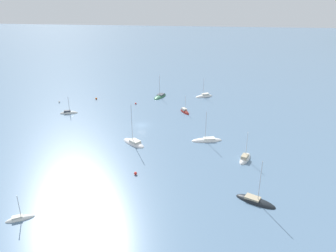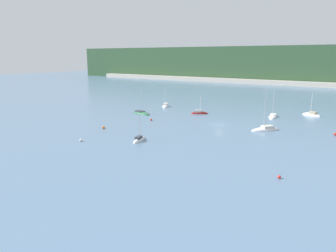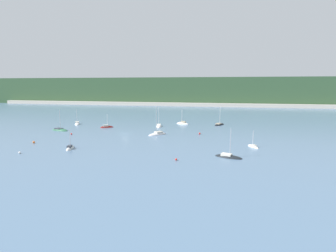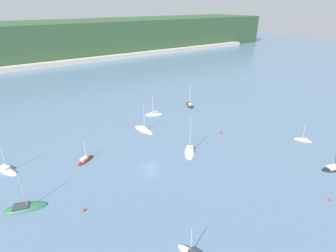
{
  "view_description": "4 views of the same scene",
  "coord_description": "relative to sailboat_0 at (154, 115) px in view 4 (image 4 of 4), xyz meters",
  "views": [
    {
      "loc": [
        93.86,
        19.93,
        39.89
      ],
      "look_at": [
        3.14,
        8.77,
        1.51
      ],
      "focal_mm": 35.0,
      "sensor_mm": 36.0,
      "label": 1
    },
    {
      "loc": [
        40.07,
        -84.5,
        19.46
      ],
      "look_at": [
        -7.4,
        -15.43,
        1.43
      ],
      "focal_mm": 35.0,
      "sensor_mm": 36.0,
      "label": 2
    },
    {
      "loc": [
        37.7,
        -97.79,
        19.39
      ],
      "look_at": [
        17.22,
        2.19,
        3.3
      ],
      "focal_mm": 28.0,
      "sensor_mm": 36.0,
      "label": 3
    },
    {
      "loc": [
        -28.3,
        -51.23,
        39.98
      ],
      "look_at": [
        15.22,
        14.84,
        2.3
      ],
      "focal_mm": 28.0,
      "sensor_mm": 36.0,
      "label": 4
    }
  ],
  "objects": [
    {
      "name": "shore_town_strip",
      "position": [
        -18.88,
        110.65,
        1.42
      ],
      "size": [
        366.46,
        6.0,
        3.08
      ],
      "color": "beige",
      "rests_on": "ground_plane"
    },
    {
      "name": "ground_plane",
      "position": [
        -18.88,
        -30.36,
        -0.12
      ],
      "size": [
        600.0,
        600.0,
        0.0
      ],
      "primitive_type": "plane",
      "color": "slate"
    },
    {
      "name": "sailboat_4",
      "position": [
        -32.51,
        -17.76,
        -0.01
      ],
      "size": [
        6.01,
        4.45,
        6.82
      ],
      "rotation": [
        0.0,
        0.0,
        0.52
      ],
      "color": "maroon",
      "rests_on": "ground_plane"
    },
    {
      "name": "sailboat_9",
      "position": [
        -49.04,
        -28.89,
        -0.05
      ],
      "size": [
        9.4,
        5.57,
        9.74
      ],
      "rotation": [
        0.0,
        0.0,
        5.99
      ],
      "color": "#2D6647",
      "rests_on": "ground_plane"
    },
    {
      "name": "sailboat_1",
      "position": [
        -51.15,
        -11.36,
        -0.0
      ],
      "size": [
        5.58,
        7.7,
        8.35
      ],
      "rotation": [
        0.0,
        0.0,
        5.22
      ],
      "color": "white",
      "rests_on": "ground_plane"
    },
    {
      "name": "sailboat_5",
      "position": [
        28.98,
        -44.08,
        -0.05
      ],
      "size": [
        3.74,
        5.22,
        5.81
      ],
      "rotation": [
        0.0,
        0.0,
        2.08
      ],
      "color": "white",
      "rests_on": "ground_plane"
    },
    {
      "name": "mooring_buoy_2",
      "position": [
        -38.82,
        -36.62,
        0.19
      ],
      "size": [
        0.61,
        0.61,
        0.61
      ],
      "color": "red",
      "rests_on": "ground_plane"
    },
    {
      "name": "sailboat_0",
      "position": [
        0.0,
        0.0,
        0.0
      ],
      "size": [
        6.89,
        4.34,
        8.33
      ],
      "rotation": [
        0.0,
        0.0,
        2.77
      ],
      "color": "white",
      "rests_on": "ground_plane"
    },
    {
      "name": "hillside_ridge",
      "position": [
        -18.88,
        143.69,
        13.04
      ],
      "size": [
        431.13,
        59.08,
        26.32
      ],
      "color": "#335133",
      "rests_on": "ground_plane"
    },
    {
      "name": "mooring_buoy_0",
      "position": [
        7.72,
        -63.45,
        0.16
      ],
      "size": [
        0.55,
        0.55,
        0.55
      ],
      "color": "red",
      "rests_on": "ground_plane"
    },
    {
      "name": "sailboat_2",
      "position": [
        21.06,
        -57.72,
        -0.03
      ],
      "size": [
        7.96,
        4.92,
        8.6
      ],
      "rotation": [
        0.0,
        0.0,
        5.96
      ],
      "color": "black",
      "rests_on": "ground_plane"
    },
    {
      "name": "sailboat_3",
      "position": [
        18.0,
        0.41,
        -0.05
      ],
      "size": [
        6.01,
        8.55,
        10.33
      ],
      "rotation": [
        0.0,
        0.0,
        1.11
      ],
      "color": "black",
      "rests_on": "ground_plane"
    },
    {
      "name": "sailboat_7",
      "position": [
        -5.56,
        -29.99,
        -0.01
      ],
      "size": [
        7.41,
        8.22,
        12.35
      ],
      "rotation": [
        0.0,
        0.0,
        4.03
      ],
      "color": "silver",
      "rests_on": "ground_plane"
    },
    {
      "name": "sailboat_6",
      "position": [
        -9.82,
        -9.74,
        -0.05
      ],
      "size": [
        4.24,
        9.08,
        9.67
      ],
      "rotation": [
        0.0,
        0.0,
        4.93
      ],
      "color": "white",
      "rests_on": "ground_plane"
    },
    {
      "name": "mooring_buoy_3",
      "position": [
        10.66,
        -25.95,
        0.24
      ],
      "size": [
        0.72,
        0.72,
        0.72
      ],
      "color": "red",
      "rests_on": "ground_plane"
    }
  ]
}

